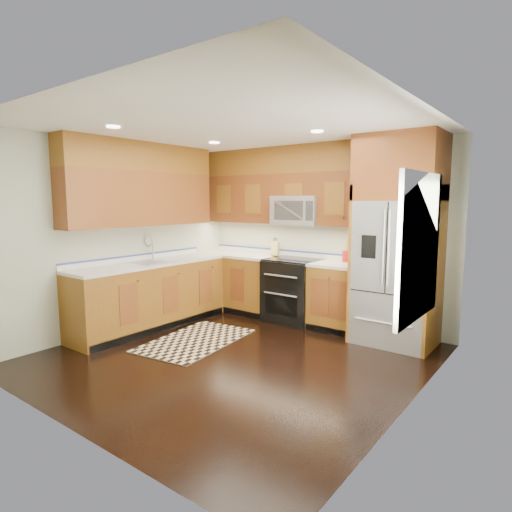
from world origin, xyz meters
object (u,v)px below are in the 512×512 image
Objects in this scene: rug at (196,340)px; refrigerator at (398,241)px; range at (293,291)px; knife_block at (275,248)px; utensil_crock at (346,254)px.

refrigerator is at bearing 28.57° from rug.
rug is (-0.52, -1.52, -0.46)m from range.
rug is at bearing -144.30° from refrigerator.
knife_block is 0.88× the size of utensil_crock.
knife_block is (-0.44, 0.17, 0.59)m from range.
rug is 5.25× the size of knife_block.
refrigerator reaches higher than knife_block.
refrigerator is 2.86m from rug.
range is at bearing -21.51° from knife_block.
knife_block reaches higher than rug.
knife_block reaches higher than range.
utensil_crock is at bearing 3.58° from knife_block.
knife_block is 1.18m from utensil_crock.
range is at bearing -161.43° from utensil_crock.
range is 3.27× the size of knife_block.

